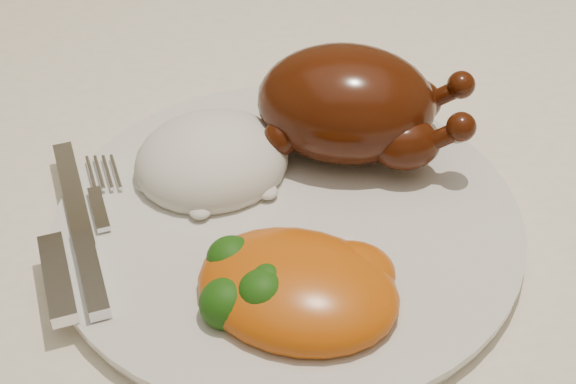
{
  "coord_description": "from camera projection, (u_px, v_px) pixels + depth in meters",
  "views": [
    {
      "loc": [
        -0.14,
        -0.47,
        1.15
      ],
      "look_at": [
        -0.1,
        -0.07,
        0.8
      ],
      "focal_mm": 50.0,
      "sensor_mm": 36.0,
      "label": 1
    }
  ],
  "objects": [
    {
      "name": "tablecloth",
      "position": [
        405.0,
        187.0,
        0.63
      ],
      "size": [
        1.73,
        1.03,
        0.18
      ],
      "color": "beige",
      "rests_on": "dining_table"
    },
    {
      "name": "rice_mound",
      "position": [
        212.0,
        161.0,
        0.57
      ],
      "size": [
        0.14,
        0.13,
        0.06
      ],
      "rotation": [
        0.0,
        0.0,
        0.33
      ],
      "color": "white",
      "rests_on": "dinner_plate"
    },
    {
      "name": "dining_table",
      "position": [
        397.0,
        253.0,
        0.68
      ],
      "size": [
        1.6,
        0.9,
        0.76
      ],
      "color": "brown",
      "rests_on": "floor"
    },
    {
      "name": "mac_and_cheese",
      "position": [
        295.0,
        287.0,
        0.48
      ],
      "size": [
        0.15,
        0.14,
        0.04
      ],
      "rotation": [
        0.0,
        0.0,
        -0.44
      ],
      "color": "#D95D0D",
      "rests_on": "dinner_plate"
    },
    {
      "name": "dinner_plate",
      "position": [
        288.0,
        222.0,
        0.55
      ],
      "size": [
        0.33,
        0.33,
        0.01
      ],
      "primitive_type": "cylinder",
      "rotation": [
        0.0,
        0.0,
        -0.05
      ],
      "color": "silver",
      "rests_on": "tablecloth"
    },
    {
      "name": "cutlery",
      "position": [
        77.0,
        246.0,
        0.51
      ],
      "size": [
        0.06,
        0.18,
        0.01
      ],
      "rotation": [
        0.0,
        0.0,
        0.25
      ],
      "color": "silver",
      "rests_on": "dinner_plate"
    },
    {
      "name": "roast_chicken",
      "position": [
        351.0,
        105.0,
        0.58
      ],
      "size": [
        0.17,
        0.13,
        0.08
      ],
      "rotation": [
        0.0,
        0.0,
        -0.25
      ],
      "color": "#441707",
      "rests_on": "dinner_plate"
    }
  ]
}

